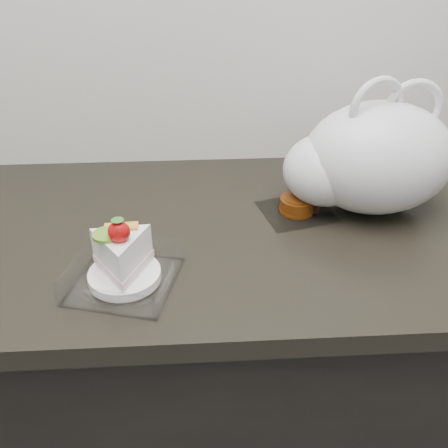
# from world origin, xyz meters

# --- Properties ---
(counter) EXTENTS (2.04, 0.64, 0.90)m
(counter) POSITION_xyz_m (0.00, 1.69, 0.45)
(counter) COLOR black
(counter) RESTS_ON ground
(cake_tray) EXTENTS (0.20, 0.20, 0.13)m
(cake_tray) POSITION_xyz_m (-0.16, 1.52, 0.93)
(cake_tray) COLOR white
(cake_tray) RESTS_ON counter
(mooncake_wrap) EXTENTS (0.17, 0.16, 0.03)m
(mooncake_wrap) POSITION_xyz_m (0.18, 1.73, 0.91)
(mooncake_wrap) COLOR white
(mooncake_wrap) RESTS_ON counter
(plastic_bag) EXTENTS (0.37, 0.28, 0.28)m
(plastic_bag) POSITION_xyz_m (0.31, 1.74, 1.01)
(plastic_bag) COLOR silver
(plastic_bag) RESTS_ON counter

